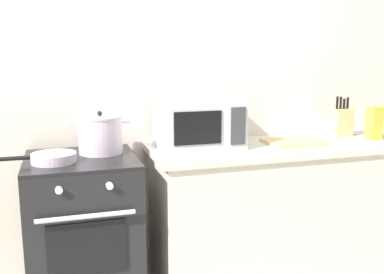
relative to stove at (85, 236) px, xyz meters
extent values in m
cube|color=silver|center=(0.65, 0.37, 0.79)|extent=(4.40, 0.10, 2.50)
cube|color=beige|center=(1.25, 0.02, -0.02)|extent=(1.64, 0.56, 0.88)
cube|color=beige|center=(1.25, 0.02, 0.44)|extent=(1.70, 0.60, 0.04)
cube|color=black|center=(0.00, 0.00, -0.01)|extent=(0.60, 0.60, 0.90)
cube|color=black|center=(0.00, 0.00, 0.45)|extent=(0.60, 0.60, 0.02)
cube|color=black|center=(0.00, -0.30, 0.06)|extent=(0.39, 0.01, 0.28)
cylinder|color=silver|center=(0.00, -0.33, 0.24)|extent=(0.48, 0.02, 0.02)
cylinder|color=silver|center=(-0.12, -0.31, 0.38)|extent=(0.04, 0.02, 0.04)
cylinder|color=silver|center=(0.12, -0.31, 0.38)|extent=(0.04, 0.02, 0.04)
cylinder|color=silver|center=(0.12, 0.09, 0.56)|extent=(0.25, 0.25, 0.20)
cylinder|color=silver|center=(0.12, 0.09, 0.67)|extent=(0.26, 0.26, 0.01)
sphere|color=black|center=(0.12, 0.09, 0.69)|extent=(0.03, 0.03, 0.03)
cylinder|color=silver|center=(-0.03, 0.09, 0.63)|extent=(0.05, 0.01, 0.01)
cylinder|color=silver|center=(0.26, 0.09, 0.63)|extent=(0.05, 0.01, 0.01)
cylinder|color=silver|center=(-0.14, -0.07, 0.48)|extent=(0.23, 0.23, 0.05)
cylinder|color=black|center=(-0.36, -0.07, 0.49)|extent=(0.20, 0.02, 0.02)
cube|color=silver|center=(0.70, 0.08, 0.61)|extent=(0.50, 0.36, 0.30)
cube|color=black|center=(0.64, -0.10, 0.61)|extent=(0.28, 0.01, 0.19)
cube|color=#38383D|center=(0.89, -0.10, 0.61)|extent=(0.09, 0.01, 0.22)
cube|color=tan|center=(1.32, 0.00, 0.47)|extent=(0.36, 0.26, 0.02)
cube|color=tan|center=(1.76, 0.14, 0.55)|extent=(0.13, 0.10, 0.19)
cylinder|color=black|center=(1.72, 0.14, 0.69)|extent=(0.02, 0.02, 0.09)
cylinder|color=black|center=(1.75, 0.14, 0.69)|extent=(0.02, 0.02, 0.08)
cylinder|color=black|center=(1.78, 0.14, 0.68)|extent=(0.02, 0.02, 0.07)
cylinder|color=black|center=(1.81, 0.14, 0.69)|extent=(0.02, 0.02, 0.08)
cube|color=gold|center=(1.90, -0.03, 0.57)|extent=(0.08, 0.08, 0.22)
camera|label=1|loc=(-0.09, -2.39, 1.01)|focal=40.50mm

